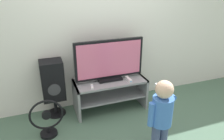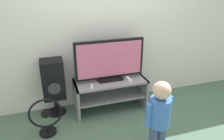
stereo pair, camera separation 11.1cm
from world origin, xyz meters
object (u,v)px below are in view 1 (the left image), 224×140
(game_console, at_px, (129,79))
(speaker_tower, at_px, (53,82))
(remote_primary, at_px, (92,87))
(floor_fan, at_px, (47,120))
(child, at_px, (162,111))
(television, at_px, (109,61))

(game_console, distance_m, speaker_tower, 1.14)
(speaker_tower, bearing_deg, remote_primary, -26.78)
(floor_fan, bearing_deg, child, -30.29)
(speaker_tower, bearing_deg, television, -7.11)
(game_console, xyz_separation_m, speaker_tower, (-1.11, 0.23, 0.04))
(child, distance_m, floor_fan, 1.48)
(game_console, height_order, child, child)
(television, height_order, game_console, television)
(child, bearing_deg, television, 102.99)
(television, distance_m, speaker_tower, 0.89)
(remote_primary, distance_m, speaker_tower, 0.59)
(game_console, relative_size, remote_primary, 1.34)
(remote_primary, bearing_deg, game_console, 2.93)
(game_console, bearing_deg, television, 154.24)
(television, bearing_deg, floor_fan, -159.78)
(television, xyz_separation_m, speaker_tower, (-0.85, 0.11, -0.26))
(television, distance_m, child, 1.16)
(remote_primary, xyz_separation_m, child, (0.57, -0.94, 0.04))
(remote_primary, relative_size, child, 0.14)
(remote_primary, relative_size, speaker_tower, 0.15)
(remote_primary, bearing_deg, television, 26.29)
(game_console, bearing_deg, floor_fan, -169.30)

